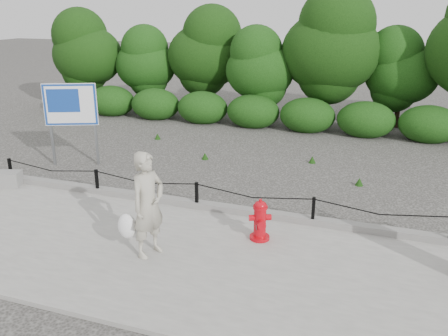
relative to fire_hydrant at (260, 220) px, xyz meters
name	(u,v)px	position (x,y,z in m)	size (l,w,h in m)	color
ground	(197,212)	(-1.66, 0.93, -0.46)	(90.00, 90.00, 0.00)	#2D2B28
sidewalk	(154,253)	(-1.66, -1.07, -0.42)	(14.00, 4.00, 0.08)	gray
curb	(198,204)	(-1.66, 0.98, -0.31)	(14.00, 0.22, 0.14)	slate
chain_barrier	(197,192)	(-1.66, 0.93, -0.01)	(10.06, 0.06, 0.60)	black
treeline	(325,53)	(-0.35, 9.84, 2.16)	(20.36, 3.81, 5.20)	black
fire_hydrant	(260,220)	(0.00, 0.00, 0.00)	(0.50, 0.50, 0.80)	#BE0712
pedestrian	(147,206)	(-1.69, -1.19, 0.53)	(0.84, 0.79, 1.88)	#A8A290
advertising_sign	(71,108)	(-6.08, 2.76, 1.15)	(1.33, 0.62, 2.28)	slate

